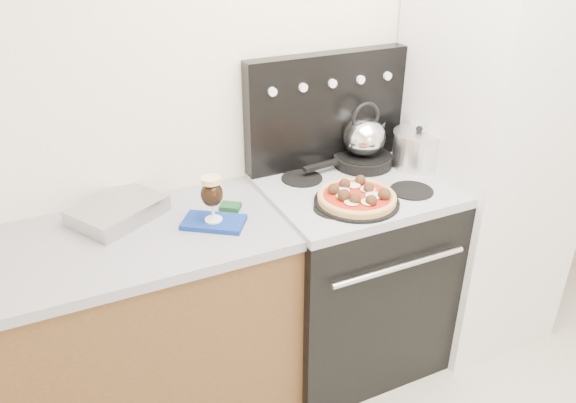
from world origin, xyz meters
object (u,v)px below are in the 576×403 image
beer_glass (212,199)px  pizza_pan (356,202)px  base_cabinet (105,346)px  stock_pot (417,150)px  stove_body (350,277)px  fridge (487,153)px  oven_mitt (214,222)px  tea_kettle (365,134)px  skillet (363,160)px  pizza (357,196)px

beer_glass → pizza_pan: (0.56, -0.11, -0.08)m
base_cabinet → stock_pot: 1.56m
stove_body → beer_glass: beer_glass is taller
stove_body → fridge: (0.70, -0.03, 0.51)m
fridge → beer_glass: size_ratio=10.46×
oven_mitt → pizza_pan: (0.56, -0.11, 0.02)m
beer_glass → tea_kettle: 0.80m
stove_body → beer_glass: 0.86m
base_cabinet → tea_kettle: size_ratio=6.94×
stock_pot → tea_kettle: bearing=152.3°
beer_glass → skillet: (0.78, 0.19, -0.07)m
base_cabinet → stove_body: (1.10, -0.02, 0.01)m
fridge → skillet: size_ratio=7.14×
stove_body → stock_pot: 0.66m
base_cabinet → pizza: pizza is taller
base_cabinet → skillet: (1.24, 0.14, 0.51)m
pizza → stock_pot: size_ratio=1.45×
fridge → pizza: 0.79m
pizza_pan → stock_pot: stock_pot is taller
fridge → tea_kettle: 0.61m
stove_body → pizza_pan: (-0.08, -0.14, 0.49)m
pizza_pan → beer_glass: bearing=168.6°
tea_kettle → stock_pot: (0.21, -0.11, -0.07)m
base_cabinet → beer_glass: 0.74m
pizza → stove_body: bearing=59.9°
tea_kettle → stock_pot: bearing=-28.5°
pizza_pan → stock_pot: bearing=24.2°
skillet → stock_pot: stock_pot is taller
beer_glass → stock_pot: beer_glass is taller
base_cabinet → beer_glass: bearing=-6.6°
pizza → base_cabinet: bearing=170.7°
pizza_pan → skillet: skillet is taller
oven_mitt → pizza_pan: 0.57m
oven_mitt → stock_pot: bearing=4.7°
skillet → pizza: bearing=-125.6°
stove_body → oven_mitt: 0.80m
tea_kettle → pizza: bearing=-126.4°
pizza_pan → pizza: (0.00, 0.00, 0.03)m
base_cabinet → fridge: size_ratio=0.76×
skillet → oven_mitt: bearing=-166.2°
oven_mitt → beer_glass: size_ratio=1.27×
base_cabinet → oven_mitt: 0.67m
beer_glass → pizza: size_ratio=0.58×
oven_mitt → pizza: bearing=-11.4°
tea_kettle → oven_mitt: bearing=-167.0°
oven_mitt → skillet: size_ratio=0.87×
pizza_pan → stock_pot: 0.48m
pizza_pan → fridge: bearing=8.5°
beer_glass → pizza: bearing=-11.4°
fridge → beer_glass: (-1.34, -0.00, 0.06)m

